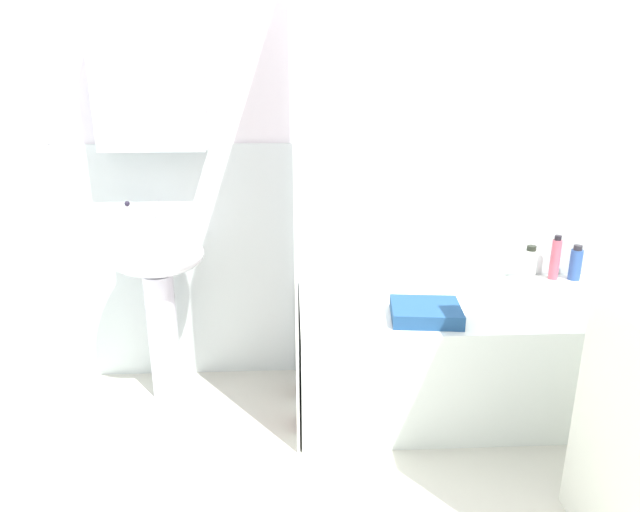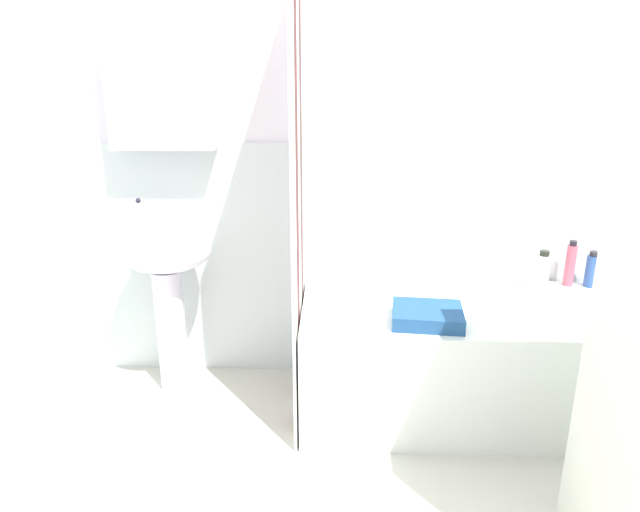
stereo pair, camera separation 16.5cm
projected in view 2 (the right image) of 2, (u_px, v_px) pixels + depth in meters
The scene contains 10 objects.
wall_back_tiled at pixel (375, 156), 2.68m from camera, with size 3.60×0.18×2.40m.
sink at pixel (166, 275), 2.65m from camera, with size 0.44×0.34×0.83m.
faucet at pixel (166, 213), 2.64m from camera, with size 0.03×0.12×0.12m.
soap_dispenser at pixel (139, 214), 2.63m from camera, with size 0.05×0.05×0.13m.
bathtub at pixel (465, 359), 2.57m from camera, with size 1.48×0.68×0.52m, color white.
shower_curtain at pixel (298, 201), 2.37m from camera, with size 0.01×0.68×2.00m.
lotion_bottle at pixel (592, 270), 2.71m from camera, with size 0.06×0.06×0.18m.
shampoo_bottle at pixel (570, 264), 2.71m from camera, with size 0.05×0.05×0.23m.
body_wash_bottle at pixel (542, 270), 2.69m from camera, with size 0.06×0.06×0.19m.
towel_folded at pixel (427, 315), 2.33m from camera, with size 0.29×0.24×0.06m, color navy.
Camera 2 is at (-0.25, -1.44, 1.51)m, focal length 31.48 mm.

